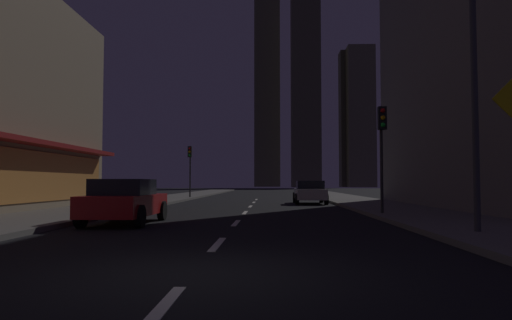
{
  "coord_description": "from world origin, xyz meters",
  "views": [
    {
      "loc": [
        1.16,
        -6.78,
        1.34
      ],
      "look_at": [
        0.0,
        28.37,
        3.07
      ],
      "focal_mm": 32.23,
      "sensor_mm": 36.0,
      "label": 1
    }
  ],
  "objects_px": {
    "car_parked_far": "(310,192)",
    "street_lamp_right": "(440,33)",
    "car_parked_near": "(125,201)",
    "traffic_light_near_right": "(382,135)",
    "traffic_light_far_left": "(190,160)",
    "fire_hydrant_far_left": "(153,197)"
  },
  "relations": [
    {
      "from": "traffic_light_far_left",
      "to": "street_lamp_right",
      "type": "xyz_separation_m",
      "value": [
        10.88,
        -25.94,
        1.87
      ]
    },
    {
      "from": "traffic_light_near_right",
      "to": "street_lamp_right",
      "type": "distance_m",
      "value": 6.86
    },
    {
      "from": "fire_hydrant_far_left",
      "to": "street_lamp_right",
      "type": "distance_m",
      "value": 20.04
    },
    {
      "from": "car_parked_near",
      "to": "car_parked_far",
      "type": "height_order",
      "value": "same"
    },
    {
      "from": "traffic_light_far_left",
      "to": "street_lamp_right",
      "type": "bearing_deg",
      "value": -67.24
    },
    {
      "from": "street_lamp_right",
      "to": "traffic_light_far_left",
      "type": "bearing_deg",
      "value": 112.76
    },
    {
      "from": "car_parked_far",
      "to": "street_lamp_right",
      "type": "xyz_separation_m",
      "value": [
        1.78,
        -17.75,
        4.33
      ]
    },
    {
      "from": "fire_hydrant_far_left",
      "to": "traffic_light_near_right",
      "type": "bearing_deg",
      "value": -39.26
    },
    {
      "from": "traffic_light_near_right",
      "to": "traffic_light_far_left",
      "type": "xyz_separation_m",
      "value": [
        -11.0,
        19.34,
        0.0
      ]
    },
    {
      "from": "car_parked_far",
      "to": "traffic_light_far_left",
      "type": "bearing_deg",
      "value": 138.02
    },
    {
      "from": "fire_hydrant_far_left",
      "to": "street_lamp_right",
      "type": "xyz_separation_m",
      "value": [
        11.28,
        -15.92,
        4.61
      ]
    },
    {
      "from": "car_parked_near",
      "to": "traffic_light_near_right",
      "type": "distance_m",
      "value": 9.95
    },
    {
      "from": "traffic_light_near_right",
      "to": "traffic_light_far_left",
      "type": "bearing_deg",
      "value": 119.63
    },
    {
      "from": "fire_hydrant_far_left",
      "to": "car_parked_near",
      "type": "bearing_deg",
      "value": -79.59
    },
    {
      "from": "fire_hydrant_far_left",
      "to": "traffic_light_far_left",
      "type": "height_order",
      "value": "traffic_light_far_left"
    },
    {
      "from": "car_parked_near",
      "to": "car_parked_far",
      "type": "xyz_separation_m",
      "value": [
        7.2,
        14.36,
        0.0
      ]
    },
    {
      "from": "traffic_light_near_right",
      "to": "street_lamp_right",
      "type": "relative_size",
      "value": 0.64
    },
    {
      "from": "car_parked_far",
      "to": "fire_hydrant_far_left",
      "type": "distance_m",
      "value": 9.68
    },
    {
      "from": "car_parked_near",
      "to": "fire_hydrant_far_left",
      "type": "bearing_deg",
      "value": 100.41
    },
    {
      "from": "traffic_light_far_left",
      "to": "street_lamp_right",
      "type": "distance_m",
      "value": 28.19
    },
    {
      "from": "car_parked_far",
      "to": "street_lamp_right",
      "type": "bearing_deg",
      "value": -84.27
    },
    {
      "from": "car_parked_near",
      "to": "car_parked_far",
      "type": "bearing_deg",
      "value": 63.36
    }
  ]
}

